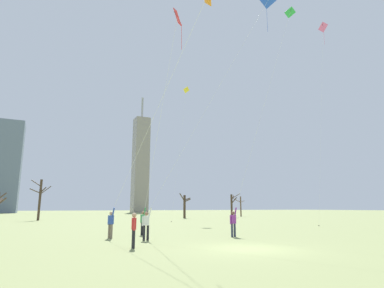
% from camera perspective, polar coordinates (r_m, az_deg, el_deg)
% --- Properties ---
extents(ground_plane, '(400.00, 400.00, 0.00)m').
position_cam_1_polar(ground_plane, '(15.64, 9.98, -17.95)').
color(ground_plane, '#848E56').
extents(kite_flyer_foreground_right_blue, '(10.43, 1.13, 18.92)m').
position_cam_1_polar(kite_flyer_foreground_right_blue, '(20.37, -0.95, -0.99)').
color(kite_flyer_foreground_right_blue, black).
rests_on(kite_flyer_foreground_right_blue, ground).
extents(kite_flyer_midfield_right_green, '(6.65, 0.49, 18.11)m').
position_cam_1_polar(kite_flyer_midfield_right_green, '(21.81, 8.78, -8.55)').
color(kite_flyer_midfield_right_green, '#33384C').
rests_on(kite_flyer_midfield_right_green, ground).
extents(kite_flyer_midfield_center_orange, '(2.47, 9.71, 11.88)m').
position_cam_1_polar(kite_flyer_midfield_center_orange, '(19.83, -12.69, -9.82)').
color(kite_flyer_midfield_center_orange, '#726656').
rests_on(kite_flyer_midfield_center_orange, ground).
extents(kite_flyer_midfield_left_red, '(0.59, 6.34, 13.83)m').
position_cam_1_polar(kite_flyer_midfield_left_red, '(21.89, -7.77, -7.83)').
color(kite_flyer_midfield_left_red, black).
rests_on(kite_flyer_midfield_left_red, ground).
extents(bystander_far_off_by_trees, '(0.26, 0.50, 1.62)m').
position_cam_1_polar(bystander_far_off_by_trees, '(15.84, -10.35, -14.56)').
color(bystander_far_off_by_trees, black).
rests_on(bystander_far_off_by_trees, ground).
extents(distant_kite_high_overhead_pink, '(1.36, 2.33, 22.37)m').
position_cam_1_polar(distant_kite_high_overhead_pink, '(40.26, 22.29, 16.59)').
color(distant_kite_high_overhead_pink, pink).
rests_on(distant_kite_high_overhead_pink, ground).
extents(distant_kite_drifting_left_yellow, '(3.50, 1.90, 20.16)m').
position_cam_1_polar(distant_kite_drifting_left_yellow, '(49.03, -1.22, 7.94)').
color(distant_kite_drifting_left_yellow, yellow).
rests_on(distant_kite_drifting_left_yellow, ground).
extents(bare_tree_far_right_edge, '(2.25, 1.35, 4.32)m').
position_cam_1_polar(bare_tree_far_right_edge, '(57.47, -1.33, -10.86)').
color(bare_tree_far_right_edge, '#423326').
rests_on(bare_tree_far_right_edge, ground).
extents(bare_tree_center, '(2.90, 1.99, 5.97)m').
position_cam_1_polar(bare_tree_center, '(52.76, -25.52, -8.71)').
color(bare_tree_center, '#423326').
rests_on(bare_tree_center, ground).
extents(bare_tree_left_of_center, '(2.74, 1.89, 4.17)m').
position_cam_1_polar(bare_tree_left_of_center, '(69.38, 8.61, -10.78)').
color(bare_tree_left_of_center, brown).
rests_on(bare_tree_left_of_center, ground).
extents(bare_tree_right_of_center, '(1.49, 1.79, 4.54)m').
position_cam_1_polar(bare_tree_right_of_center, '(62.93, 7.14, -10.71)').
color(bare_tree_right_of_center, '#423326').
rests_on(bare_tree_right_of_center, ground).
extents(skyline_mid_tower_right, '(5.70, 5.80, 46.18)m').
position_cam_1_polar(skyline_mid_tower_right, '(127.89, -9.17, -3.53)').
color(skyline_mid_tower_right, gray).
rests_on(skyline_mid_tower_right, ground).
extents(skyline_short_annex, '(11.94, 10.30, 31.73)m').
position_cam_1_polar(skyline_short_annex, '(129.14, -30.82, -3.44)').
color(skyline_short_annex, slate).
rests_on(skyline_short_annex, ground).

